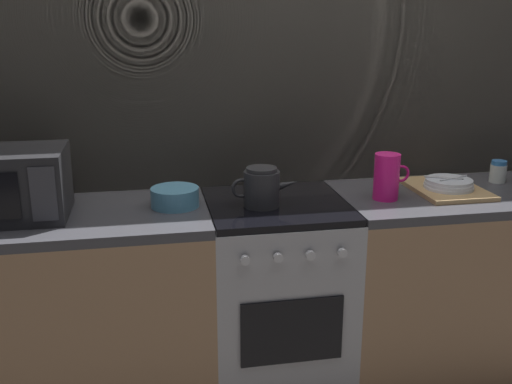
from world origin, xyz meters
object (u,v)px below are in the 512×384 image
kettle (262,187)px  mixing_bowl (175,197)px  dish_pile (447,186)px  microwave (6,184)px  pitcher (387,177)px  spice_jar (498,172)px  stove_unit (276,298)px

kettle → mixing_bowl: bearing=169.7°
kettle → dish_pile: bearing=3.7°
dish_pile → microwave: bearing=-179.7°
kettle → mixing_bowl: size_ratio=1.42×
microwave → pitcher: microwave is taller
kettle → spice_jar: 1.20m
pitcher → dish_pile: bearing=10.0°
stove_unit → kettle: bearing=-150.8°
pitcher → spice_jar: size_ratio=1.90×
microwave → mixing_bowl: microwave is taller
stove_unit → microwave: bearing=179.6°
stove_unit → mixing_bowl: 0.65m
dish_pile → spice_jar: spice_jar is taller
microwave → spice_jar: microwave is taller
kettle → spice_jar: bearing=7.7°
microwave → mixing_bowl: 0.66m
kettle → spice_jar: kettle is taller
microwave → dish_pile: bearing=0.3°
mixing_bowl → spice_jar: (1.54, 0.10, 0.01)m
microwave → dish_pile: microwave is taller
kettle → pitcher: pitcher is taller
stove_unit → mixing_bowl: size_ratio=4.50×
microwave → kettle: size_ratio=1.62×
mixing_bowl → pitcher: pitcher is taller
kettle → microwave: bearing=177.3°
microwave → stove_unit: bearing=-0.4°
stove_unit → spice_jar: (1.11, 0.12, 0.50)m
spice_jar → dish_pile: bearing=-162.0°
pitcher → kettle: bearing=-179.9°
mixing_bowl → dish_pile: (1.22, -0.01, -0.02)m
mixing_bowl → kettle: bearing=-10.3°
microwave → dish_pile: size_ratio=1.15×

